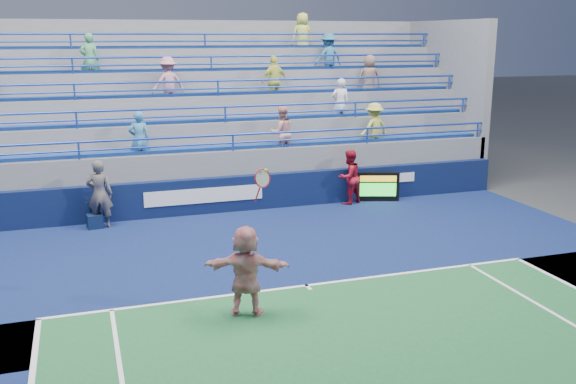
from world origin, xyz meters
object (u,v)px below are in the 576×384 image
object	(u,v)px
judge_chair	(94,220)
line_judge	(100,194)
tennis_player	(246,271)
serve_speed_board	(378,187)
ball_girl	(349,177)

from	to	relation	value
judge_chair	line_judge	bearing A→B (deg)	2.31
tennis_player	line_judge	bearing A→B (deg)	109.36
tennis_player	serve_speed_board	bearing A→B (deg)	48.76
serve_speed_board	ball_girl	xyz separation A→B (m)	(-1.03, 0.01, 0.39)
judge_chair	line_judge	world-z (taller)	line_judge
serve_speed_board	judge_chair	world-z (taller)	serve_speed_board
ball_girl	line_judge	bearing A→B (deg)	-20.31
tennis_player	ball_girl	xyz separation A→B (m)	(5.27, 7.19, -0.03)
judge_chair	ball_girl	bearing A→B (deg)	1.89
tennis_player	ball_girl	world-z (taller)	tennis_player
serve_speed_board	line_judge	world-z (taller)	line_judge
judge_chair	tennis_player	world-z (taller)	tennis_player
tennis_player	line_judge	world-z (taller)	tennis_player
ball_girl	serve_speed_board	bearing A→B (deg)	157.47
judge_chair	line_judge	xyz separation A→B (m)	(0.19, 0.01, 0.74)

